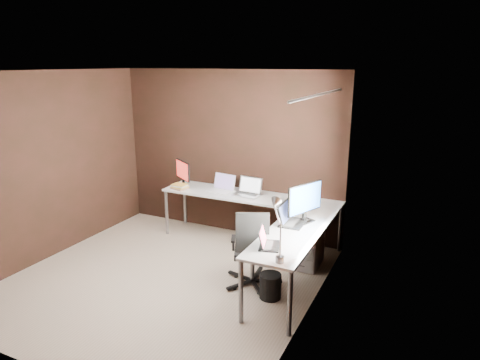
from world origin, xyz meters
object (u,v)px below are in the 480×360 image
Objects in this scene: drawer_pedestal at (305,243)px; laptop_white at (222,187)px; wastebasket at (270,286)px; office_chair at (252,263)px; laptop_black_big at (290,219)px; book_stack at (180,187)px; desk_lamp at (277,221)px; monitor_right at (305,200)px; laptop_silver at (248,191)px; monitor_left at (183,172)px; laptop_black_small at (267,242)px.

laptop_white reaches higher than drawer_pedestal.
office_chair is at bearing 149.87° from wastebasket.
laptop_black_big is at bearing -96.48° from drawer_pedestal.
book_stack reaches higher than wastebasket.
desk_lamp is (2.18, -1.63, 0.36)m from book_stack.
wastebasket is (0.30, -0.17, -0.14)m from office_chair.
monitor_right is 1.36× the size of laptop_silver.
monitor_left is at bearing 104.86° from book_stack.
book_stack is 0.97× the size of wastebasket.
monitor_left is 1.38× the size of wastebasket.
laptop_silver is at bearing 79.14° from monitor_right.
drawer_pedestal is at bearing -5.33° from book_stack.
office_chair is (1.01, -1.18, -0.50)m from laptop_white.
laptop_black_small is 0.67m from wastebasket.
book_stack is 2.36m from wastebasket.
laptop_black_big is at bearing 21.19° from office_chair.
laptop_silver is 1.08m from book_stack.
laptop_silver is 1.40× the size of wastebasket.
drawer_pedestal is 1.54m from laptop_white.
monitor_left is at bearing 66.24° from laptop_black_big.
laptop_black_small is 1.24× the size of book_stack.
monitor_right reaches higher than laptop_black_big.
book_stack is at bearing 39.65° from laptop_black_small.
laptop_silver is 1.83m from laptop_black_small.
wastebasket is (1.95, -1.17, -0.62)m from book_stack.
monitor_right is at bearing 16.62° from monitor_left.
laptop_silver is 1.74m from wastebasket.
drawer_pedestal is 1.30m from laptop_black_small.
drawer_pedestal is at bearing 88.58° from desk_lamp.
drawer_pedestal is 0.62× the size of office_chair.
wastebasket is at bearing -172.39° from monitor_right.
laptop_white is at bearing 87.36° from monitor_right.
book_stack is at bearing 69.99° from laptop_black_big.
monitor_left is at bearing 146.16° from wastebasket.
office_chair is at bearing 25.20° from laptop_black_small.
monitor_left is 0.25m from book_stack.
laptop_black_big is 1.13× the size of laptop_black_small.
wastebasket is at bearing -37.64° from laptop_white.
laptop_silver is at bearing 7.89° from laptop_white.
monitor_right is at bearing -76.49° from drawer_pedestal.
monitor_left is at bearing 170.30° from drawer_pedestal.
monitor_right reaches higher than drawer_pedestal.
laptop_black_big is 1.40× the size of book_stack.
laptop_white is 1.99m from wastebasket.
laptop_white is 0.65× the size of desk_lamp.
laptop_black_big is (0.93, -0.84, 0.00)m from laptop_silver.
drawer_pedestal is at bearing -8.11° from laptop_black_big.
drawer_pedestal is 2.22m from monitor_left.
monitor_left is 2.16m from office_chair.
laptop_white is at bearing 134.21° from wastebasket.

